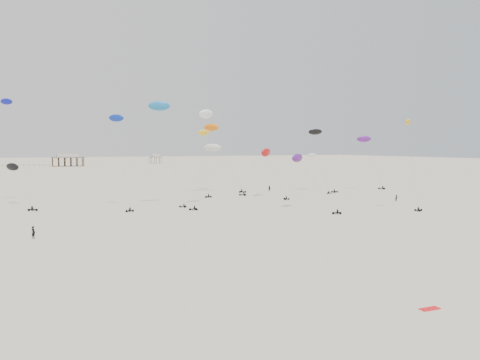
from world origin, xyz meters
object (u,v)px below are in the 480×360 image
pavilion_small (156,159)px  rig_9 (205,145)px  rig_4 (18,177)px  spectator_0 (33,239)px  pavilion_main (68,160)px

pavilion_small → rig_9: 254.58m
rig_9 → pavilion_small: bearing=-33.4°
rig_4 → spectator_0: bearing=42.1°
pavilion_main → rig_9: 220.16m
rig_9 → spectator_0: (-46.35, -51.26, -13.99)m
pavilion_small → rig_4: rig_4 is taller
pavilion_small → spectator_0: bearing=-108.0°
rig_4 → rig_9: bearing=139.3°
pavilion_main → rig_4: rig_4 is taller
pavilion_main → rig_9: (18.75, -219.15, 9.76)m
pavilion_main → pavilion_small: bearing=23.2°
pavilion_small → pavilion_main: bearing=-156.8°
rig_4 → spectator_0: size_ratio=7.86×
pavilion_small → rig_4: size_ratio=0.53×
pavilion_small → rig_4: 276.50m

